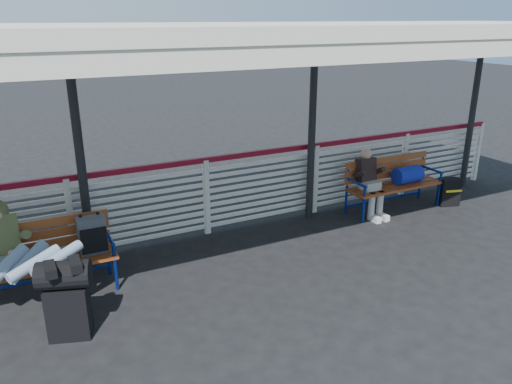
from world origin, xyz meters
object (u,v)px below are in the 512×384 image
traveler_man (23,256)px  suitcase_side (449,192)px  luggage_stack (67,296)px  bench_right (398,177)px  bench_left (55,248)px  companion_person (370,182)px

traveler_man → suitcase_side: traveler_man is taller
traveler_man → suitcase_side: bearing=2.7°
luggage_stack → traveler_man: (-0.35, 0.69, 0.24)m
bench_right → bench_left: bearing=-176.9°
luggage_stack → traveler_man: size_ratio=0.54×
bench_right → traveler_man: 6.10m
bench_left → suitcase_side: (6.66, -0.01, -0.35)m
luggage_stack → suitcase_side: 6.75m
bench_right → companion_person: bearing=-178.4°
bench_left → luggage_stack: bearing=-90.4°
bench_left → suitcase_side: bench_left is taller
bench_right → suitcase_side: (0.95, -0.32, -0.33)m
traveler_man → companion_person: bearing=6.7°
traveler_man → companion_person: (5.41, 0.63, -0.13)m
companion_person → suitcase_side: 1.66m
bench_left → suitcase_side: size_ratio=3.58×
bench_left → bench_right: 5.72m
bench_left → bench_right: (5.71, 0.31, -0.02)m
luggage_stack → bench_left: bench_left is taller
luggage_stack → companion_person: companion_person is taller
luggage_stack → bench_left: (0.01, 1.03, 0.12)m
luggage_stack → bench_right: bench_right is taller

